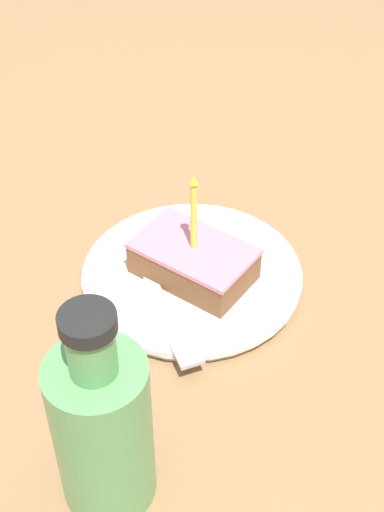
# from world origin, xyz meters

# --- Properties ---
(ground_plane) EXTENTS (2.40, 2.40, 0.04)m
(ground_plane) POSITION_xyz_m (0.00, 0.00, -0.02)
(ground_plane) COLOR olive
(ground_plane) RESTS_ON ground
(plate) EXTENTS (0.23, 0.23, 0.02)m
(plate) POSITION_xyz_m (0.01, 0.03, 0.01)
(plate) COLOR silver
(plate) RESTS_ON ground_plane
(cake_slice) EXTENTS (0.08, 0.12, 0.13)m
(cake_slice) POSITION_xyz_m (0.02, 0.03, 0.04)
(cake_slice) COLOR brown
(cake_slice) RESTS_ON plate
(fork) EXTENTS (0.11, 0.15, 0.00)m
(fork) POSITION_xyz_m (0.08, 0.05, 0.02)
(fork) COLOR #B2B2B7
(fork) RESTS_ON plate
(bottle) EXTENTS (0.08, 0.08, 0.20)m
(bottle) POSITION_xyz_m (0.25, 0.11, 0.08)
(bottle) COLOR #599959
(bottle) RESTS_ON ground_plane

